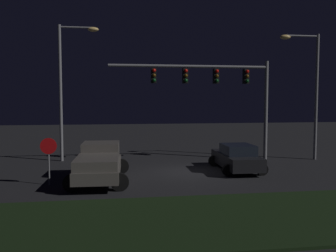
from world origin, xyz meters
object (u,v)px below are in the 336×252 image
object	(u,v)px
pickup_truck	(100,161)
traffic_signal_gantry	(217,84)
street_lamp_right	(309,81)
stop_sign	(49,152)
street_lamp_left	(68,77)
car_sedan	(237,158)

from	to	relation	value
pickup_truck	traffic_signal_gantry	size ratio (longest dim) A/B	0.53
pickup_truck	street_lamp_right	world-z (taller)	street_lamp_right
stop_sign	street_lamp_right	bearing A→B (deg)	17.80
traffic_signal_gantry	street_lamp_left	size ratio (longest dim) A/B	1.18
stop_sign	street_lamp_left	bearing A→B (deg)	88.55
traffic_signal_gantry	street_lamp_left	xyz separation A→B (m)	(-9.41, 1.72, 0.44)
pickup_truck	stop_sign	world-z (taller)	stop_sign
pickup_truck	car_sedan	bearing A→B (deg)	-75.76
street_lamp_left	street_lamp_right	size ratio (longest dim) A/B	1.06
car_sedan	stop_sign	size ratio (longest dim) A/B	1.99
traffic_signal_gantry	stop_sign	xyz separation A→B (m)	(-9.59, -5.26, -3.47)
car_sedan	traffic_signal_gantry	distance (m)	5.36
street_lamp_left	stop_sign	bearing A→B (deg)	-91.45
pickup_truck	street_lamp_right	xyz separation A→B (m)	(13.51, 4.58, 4.22)
traffic_signal_gantry	car_sedan	bearing A→B (deg)	-84.59
traffic_signal_gantry	street_lamp_right	size ratio (longest dim) A/B	1.25
pickup_truck	street_lamp_left	xyz separation A→B (m)	(-2.15, 6.47, 4.47)
car_sedan	street_lamp_left	distance (m)	11.87
stop_sign	car_sedan	bearing A→B (deg)	11.79
pickup_truck	stop_sign	distance (m)	2.45
pickup_truck	traffic_signal_gantry	distance (m)	9.57
car_sedan	stop_sign	xyz separation A→B (m)	(-9.89, -2.07, 0.82)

